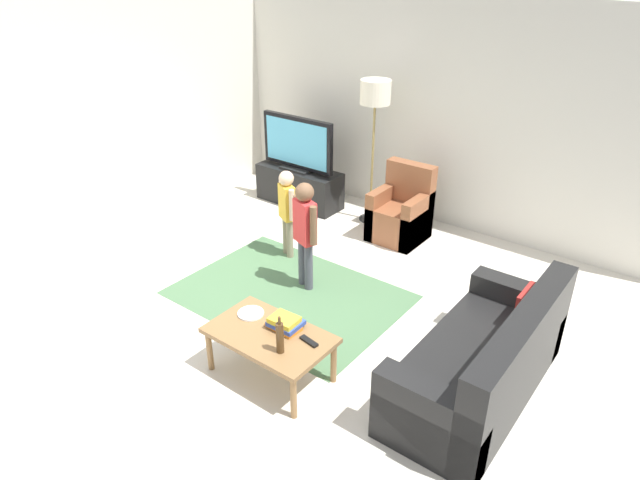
# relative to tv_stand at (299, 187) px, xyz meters

# --- Properties ---
(ground) EXTENTS (7.80, 7.80, 0.00)m
(ground) POSITION_rel_tv_stand_xyz_m (1.66, -2.30, -0.24)
(ground) COLOR beige
(wall_back) EXTENTS (6.00, 0.12, 2.70)m
(wall_back) POSITION_rel_tv_stand_xyz_m (1.66, 0.70, 1.11)
(wall_back) COLOR silver
(wall_back) RESTS_ON ground
(wall_left) EXTENTS (0.12, 6.00, 2.70)m
(wall_left) POSITION_rel_tv_stand_xyz_m (-1.34, -2.30, 1.11)
(wall_left) COLOR silver
(wall_left) RESTS_ON ground
(area_rug) EXTENTS (2.20, 1.60, 0.01)m
(area_rug) POSITION_rel_tv_stand_xyz_m (1.38, -1.86, -0.24)
(area_rug) COLOR #4C724C
(area_rug) RESTS_ON ground
(tv_stand) EXTENTS (1.20, 0.44, 0.50)m
(tv_stand) POSITION_rel_tv_stand_xyz_m (0.00, 0.00, 0.00)
(tv_stand) COLOR black
(tv_stand) RESTS_ON ground
(tv) EXTENTS (1.10, 0.28, 0.71)m
(tv) POSITION_rel_tv_stand_xyz_m (-0.00, -0.02, 0.60)
(tv) COLOR black
(tv) RESTS_ON tv_stand
(couch) EXTENTS (0.80, 1.80, 0.86)m
(couch) POSITION_rel_tv_stand_xyz_m (3.52, -2.03, 0.05)
(couch) COLOR black
(couch) RESTS_ON ground
(armchair) EXTENTS (0.60, 0.60, 0.90)m
(armchair) POSITION_rel_tv_stand_xyz_m (1.62, -0.04, 0.05)
(armchair) COLOR brown
(armchair) RESTS_ON ground
(floor_lamp) EXTENTS (0.36, 0.36, 1.78)m
(floor_lamp) POSITION_rel_tv_stand_xyz_m (1.05, 0.15, 1.30)
(floor_lamp) COLOR #262626
(floor_lamp) RESTS_ON ground
(child_near_tv) EXTENTS (0.31, 0.21, 1.02)m
(child_near_tv) POSITION_rel_tv_stand_xyz_m (0.83, -1.21, 0.37)
(child_near_tv) COLOR gray
(child_near_tv) RESTS_ON ground
(child_center) EXTENTS (0.36, 0.21, 1.15)m
(child_center) POSITION_rel_tv_stand_xyz_m (1.41, -1.62, 0.45)
(child_center) COLOR #4C4C59
(child_center) RESTS_ON ground
(coffee_table) EXTENTS (1.00, 0.60, 0.42)m
(coffee_table) POSITION_rel_tv_stand_xyz_m (2.04, -2.86, 0.13)
(coffee_table) COLOR olive
(coffee_table) RESTS_ON ground
(book_stack) EXTENTS (0.28, 0.22, 0.11)m
(book_stack) POSITION_rel_tv_stand_xyz_m (2.10, -2.74, 0.23)
(book_stack) COLOR orange
(book_stack) RESTS_ON coffee_table
(bottle) EXTENTS (0.06, 0.06, 0.32)m
(bottle) POSITION_rel_tv_stand_xyz_m (2.26, -2.98, 0.31)
(bottle) COLOR #4C3319
(bottle) RESTS_ON coffee_table
(tv_remote) EXTENTS (0.18, 0.08, 0.02)m
(tv_remote) POSITION_rel_tv_stand_xyz_m (2.36, -2.76, 0.19)
(tv_remote) COLOR black
(tv_remote) RESTS_ON coffee_table
(plate) EXTENTS (0.22, 0.22, 0.02)m
(plate) POSITION_rel_tv_stand_xyz_m (1.74, -2.76, 0.18)
(plate) COLOR white
(plate) RESTS_ON coffee_table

